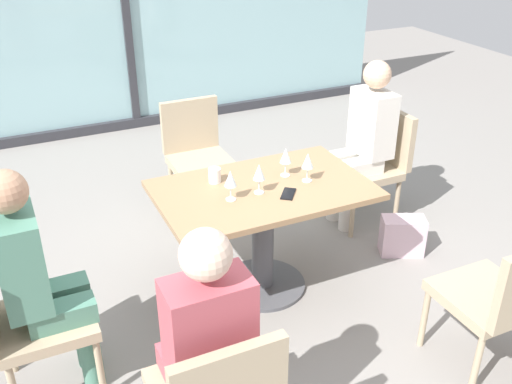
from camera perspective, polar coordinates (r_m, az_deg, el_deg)
ground_plane at (r=3.88m, az=0.63°, el=-9.15°), size 12.00×12.00×0.00m
window_wall_backdrop at (r=6.24m, az=-12.71°, el=16.82°), size 5.85×0.10×2.70m
dining_table_main at (r=3.58m, az=0.68°, el=-2.30°), size 1.28×0.80×0.73m
chair_far_right at (r=4.50m, az=11.50°, el=3.16°), size 0.50×0.46×0.87m
chair_side_end at (r=3.09m, az=-21.99°, el=-11.12°), size 0.50×0.46×0.87m
chair_front_right at (r=3.24m, az=23.02°, el=-9.32°), size 0.46×0.50×0.87m
chair_near_window at (r=4.58m, az=-5.77°, el=4.04°), size 0.46×0.51×0.87m
person_far_right at (r=4.36m, az=10.58°, el=5.35°), size 0.39×0.34×1.26m
person_front_left at (r=2.44m, az=-5.03°, el=-14.42°), size 0.34×0.39×1.26m
person_side_end at (r=2.97m, az=-20.59°, el=-7.62°), size 0.39×0.34×1.26m
wine_glass_0 at (r=3.29m, az=-2.52°, el=1.26°), size 0.07×0.07×0.18m
wine_glass_1 at (r=3.37m, az=0.30°, el=1.91°), size 0.07×0.07×0.18m
wine_glass_2 at (r=3.52m, az=5.09°, el=3.01°), size 0.07×0.07×0.18m
wine_glass_3 at (r=3.58m, az=2.93°, el=3.53°), size 0.07×0.07×0.18m
coffee_cup at (r=3.54m, az=-4.08°, el=1.64°), size 0.08×0.08×0.09m
cell_phone_on_table at (r=3.41m, az=3.18°, el=-0.18°), size 0.14×0.16×0.01m
handbag_0 at (r=4.25m, az=14.15°, el=-4.19°), size 0.34×0.27×0.28m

